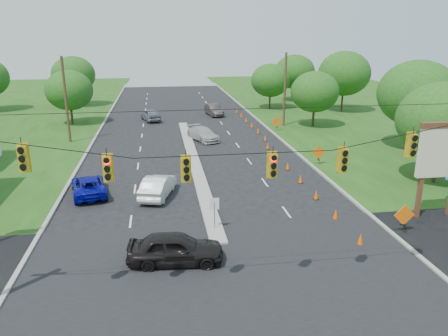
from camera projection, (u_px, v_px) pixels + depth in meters
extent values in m
plane|color=black|center=(231.00, 286.00, 20.19)|extent=(160.00, 160.00, 0.00)
cube|color=black|center=(231.00, 286.00, 20.19)|extent=(160.00, 14.00, 0.02)
cube|color=gray|center=(94.00, 141.00, 47.10)|extent=(0.25, 110.00, 0.16)
cube|color=gray|center=(275.00, 135.00, 49.97)|extent=(0.25, 110.00, 0.16)
cube|color=gray|center=(194.00, 161.00, 40.03)|extent=(1.00, 34.00, 0.18)
cylinder|color=gray|center=(215.00, 216.00, 25.60)|extent=(0.06, 0.06, 1.80)
cube|color=white|center=(214.00, 204.00, 25.36)|extent=(0.55, 0.04, 0.70)
cylinder|color=black|center=(236.00, 144.00, 17.18)|extent=(24.00, 0.04, 0.04)
cube|color=gold|center=(23.00, 159.00, 16.12)|extent=(0.34, 0.24, 1.00)
cube|color=gold|center=(108.00, 169.00, 16.70)|extent=(0.34, 0.24, 1.00)
cube|color=gold|center=(186.00, 170.00, 17.18)|extent=(0.34, 0.24, 1.00)
cube|color=gold|center=(273.00, 166.00, 17.67)|extent=(0.34, 0.24, 1.00)
cube|color=gold|center=(343.00, 161.00, 18.07)|extent=(0.34, 0.24, 1.00)
cube|color=gold|center=(412.00, 146.00, 18.34)|extent=(0.34, 0.24, 1.00)
cylinder|color=#422D1C|center=(66.00, 100.00, 45.43)|extent=(0.28, 0.28, 9.00)
cylinder|color=#422D1C|center=(285.00, 90.00, 53.70)|extent=(0.28, 0.28, 9.00)
cube|color=#59331E|center=(421.00, 185.00, 27.04)|extent=(0.25, 0.25, 4.40)
cube|color=beige|center=(442.00, 151.00, 26.58)|extent=(3.00, 0.35, 3.20)
cube|color=#59331E|center=(446.00, 125.00, 26.09)|extent=(3.20, 0.40, 0.35)
cone|color=#FD5700|center=(360.00, 239.00, 24.02)|extent=(0.32, 0.32, 0.70)
cone|color=#FD5700|center=(336.00, 214.00, 27.33)|extent=(0.32, 0.32, 0.70)
cone|color=#FD5700|center=(316.00, 195.00, 30.63)|extent=(0.32, 0.32, 0.70)
cone|color=#FD5700|center=(301.00, 179.00, 33.94)|extent=(0.32, 0.32, 0.70)
cone|color=#FD5700|center=(288.00, 166.00, 37.25)|extent=(0.32, 0.32, 0.70)
cone|color=#FD5700|center=(277.00, 155.00, 40.55)|extent=(0.32, 0.32, 0.70)
cone|color=#FD5700|center=(268.00, 146.00, 43.86)|extent=(0.32, 0.32, 0.70)
cone|color=#FD5700|center=(265.00, 138.00, 47.25)|extent=(0.32, 0.32, 0.70)
cone|color=#FD5700|center=(258.00, 131.00, 50.56)|extent=(0.32, 0.32, 0.70)
cone|color=#FD5700|center=(252.00, 125.00, 53.86)|extent=(0.32, 0.32, 0.70)
cone|color=#FD5700|center=(246.00, 120.00, 57.17)|extent=(0.32, 0.32, 0.70)
cone|color=#FD5700|center=(241.00, 115.00, 60.48)|extent=(0.32, 0.32, 0.70)
cone|color=#FD5700|center=(237.00, 111.00, 63.78)|extent=(0.32, 0.32, 0.70)
cube|color=black|center=(403.00, 225.00, 25.34)|extent=(0.06, 0.58, 0.26)
cube|color=black|center=(403.00, 225.00, 25.34)|extent=(0.06, 0.58, 0.26)
cube|color=orange|center=(404.00, 215.00, 25.17)|extent=(1.27, 0.05, 1.27)
cube|color=black|center=(318.00, 159.00, 38.57)|extent=(0.06, 0.58, 0.26)
cube|color=black|center=(318.00, 159.00, 38.57)|extent=(0.06, 0.58, 0.26)
cube|color=orange|center=(319.00, 152.00, 38.39)|extent=(1.27, 0.05, 1.27)
cube|color=black|center=(277.00, 127.00, 51.79)|extent=(0.06, 0.58, 0.26)
cube|color=black|center=(277.00, 127.00, 51.79)|extent=(0.06, 0.58, 0.26)
cube|color=orange|center=(277.00, 122.00, 51.62)|extent=(1.27, 0.05, 1.27)
cylinder|color=black|center=(72.00, 115.00, 55.62)|extent=(0.28, 0.28, 2.52)
ellipsoid|color=#194C14|center=(69.00, 90.00, 54.71)|extent=(5.88, 5.88, 5.04)
cylinder|color=black|center=(76.00, 97.00, 69.45)|extent=(0.28, 0.28, 2.88)
ellipsoid|color=#194C14|center=(73.00, 75.00, 68.41)|extent=(6.72, 6.72, 5.76)
cylinder|color=black|center=(436.00, 165.00, 33.66)|extent=(0.28, 0.28, 2.88)
ellipsoid|color=#194C14|center=(442.00, 120.00, 32.62)|extent=(6.72, 6.72, 5.76)
cylinder|color=black|center=(412.00, 133.00, 43.62)|extent=(0.28, 0.28, 3.24)
ellipsoid|color=#194C14|center=(417.00, 93.00, 42.45)|extent=(7.56, 7.56, 6.48)
cylinder|color=black|center=(313.00, 117.00, 54.21)|extent=(0.28, 0.28, 2.52)
ellipsoid|color=#194C14|center=(315.00, 92.00, 53.30)|extent=(5.88, 5.88, 5.04)
cylinder|color=black|center=(342.00, 101.00, 64.69)|extent=(0.28, 0.28, 3.24)
ellipsoid|color=#194C14|center=(344.00, 73.00, 63.52)|extent=(7.56, 7.56, 6.48)
cylinder|color=black|center=(294.00, 93.00, 74.56)|extent=(0.28, 0.28, 2.88)
ellipsoid|color=#194C14|center=(295.00, 72.00, 73.52)|extent=(6.72, 6.72, 5.76)
cylinder|color=black|center=(270.00, 101.00, 67.15)|extent=(0.28, 0.28, 2.52)
ellipsoid|color=#194C14|center=(270.00, 80.00, 66.24)|extent=(5.88, 5.88, 5.04)
imported|color=black|center=(175.00, 248.00, 21.97)|extent=(4.98, 2.37, 1.65)
imported|color=silver|center=(158.00, 186.00, 31.08)|extent=(2.84, 4.98, 1.55)
imported|color=#08099A|center=(89.00, 186.00, 31.40)|extent=(3.24, 5.26, 1.36)
imported|color=#B4B4B4|center=(203.00, 134.00, 47.46)|extent=(3.70, 5.31, 1.43)
imported|color=slate|center=(151.00, 115.00, 58.02)|extent=(3.05, 5.03, 1.60)
imported|color=#322B2C|center=(214.00, 110.00, 61.88)|extent=(2.41, 4.95, 1.56)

